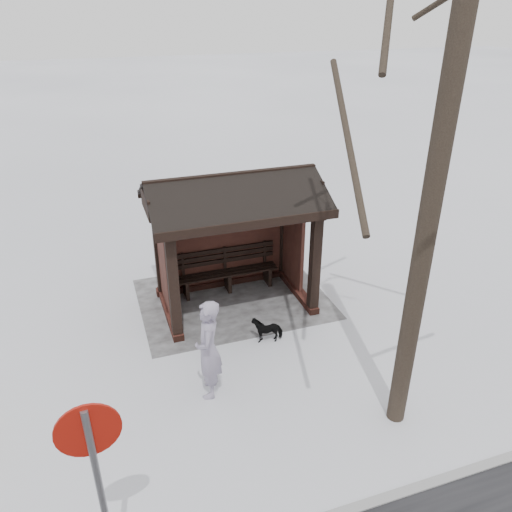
% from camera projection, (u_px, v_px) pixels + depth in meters
% --- Properties ---
extents(ground, '(120.00, 120.00, 0.00)m').
position_uv_depth(ground, '(236.00, 303.00, 11.38)').
color(ground, silver).
rests_on(ground, ground).
extents(kerb, '(120.00, 0.15, 0.06)m').
position_uv_depth(kerb, '(353.00, 509.00, 6.74)').
color(kerb, gray).
rests_on(kerb, ground).
extents(trampled_patch, '(4.20, 3.20, 0.02)m').
position_uv_depth(trampled_patch, '(233.00, 299.00, 11.55)').
color(trampled_patch, gray).
rests_on(trampled_patch, ground).
extents(bus_shelter, '(3.60, 2.40, 3.09)m').
position_uv_depth(bus_shelter, '(231.00, 213.00, 10.53)').
color(bus_shelter, '#381B14').
rests_on(bus_shelter, ground).
extents(tree_near, '(3.42, 3.42, 9.03)m').
position_uv_depth(tree_near, '(466.00, 0.00, 5.48)').
color(tree_near, black).
rests_on(tree_near, ground).
extents(pedestrian, '(0.61, 0.77, 1.84)m').
position_uv_depth(pedestrian, '(208.00, 350.00, 8.38)').
color(pedestrian, gray).
rests_on(pedestrian, ground).
extents(dog, '(0.64, 0.36, 0.51)m').
position_uv_depth(dog, '(267.00, 329.00, 10.05)').
color(dog, black).
rests_on(dog, ground).
extents(road_sign, '(0.67, 0.11, 2.63)m').
position_uv_depth(road_sign, '(94.00, 461.00, 5.19)').
color(road_sign, slate).
rests_on(road_sign, ground).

